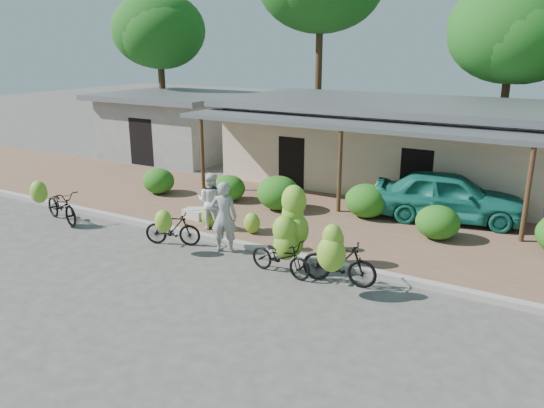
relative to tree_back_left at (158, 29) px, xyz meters
The scene contains 24 objects.
ground 19.97m from the tree_back_left, 43.77° to the right, with size 100.00×100.00×0.00m, color #494643.
sidewalk 17.08m from the tree_back_left, 30.66° to the right, with size 60.00×6.00×0.12m, color #885D49.
curb 18.69m from the tree_back_left, 39.07° to the right, with size 60.00×0.25×0.15m, color #A8A399.
shop_main 14.59m from the tree_back_left, ahead, with size 13.00×8.50×3.35m.
shop_grey 5.78m from the tree_back_left, 38.29° to the right, with size 7.00×6.00×3.15m.
tree_back_left is the anchor object (origin of this frame).
tree_center_right 17.36m from the tree_back_left, 11.63° to the left, with size 5.58×5.49×8.16m.
hedge_0 12.25m from the tree_back_left, 49.89° to the right, with size 1.22×1.10×0.95m, color #135413.
hedge_1 13.74m from the tree_back_left, 38.36° to the right, with size 1.17×1.05×0.91m, color #135413.
hedge_2 15.26m from the tree_back_left, 33.45° to the right, with size 1.48×1.33×1.15m, color #135413.
hedge_3 17.27m from the tree_back_left, 25.85° to the right, with size 1.40×1.26×1.09m, color #135413.
hedge_4 19.76m from the tree_back_left, 25.00° to the right, with size 1.25×1.13×0.98m, color #135413.
bike_far_left 14.83m from the tree_back_left, 62.71° to the right, with size 2.12×1.47×1.46m.
bike_left 17.13m from the tree_back_left, 48.16° to the right, with size 1.67×1.32×1.24m.
bike_center 19.43m from the tree_back_left, 39.57° to the right, with size 1.79×1.24×2.17m.
bike_right 20.72m from the tree_back_left, 37.48° to the right, with size 1.86×1.28×1.69m.
loose_banana_a 16.22m from the tree_back_left, 43.74° to the right, with size 0.51×0.44×0.64m, color #8DBE2F.
loose_banana_b 17.09m from the tree_back_left, 39.81° to the right, with size 0.50×0.43×0.63m, color #8DBE2F.
loose_banana_c 19.08m from the tree_back_left, 34.36° to the right, with size 0.47×0.40×0.59m, color #8DBE2F.
sack_near 15.34m from the tree_back_left, 43.83° to the right, with size 0.85×0.40×0.30m, color silver.
sack_far 15.36m from the tree_back_left, 45.08° to the right, with size 0.75×0.38×0.28m, color silver.
vendor 17.70m from the tree_back_left, 43.36° to the right, with size 0.72×0.47×1.98m, color gray.
bystander 16.14m from the tree_back_left, 43.59° to the right, with size 0.84×0.65×1.73m, color white.
teal_van 18.87m from the tree_back_left, 19.75° to the right, with size 1.85×4.60×1.57m, color #1A7769.
Camera 1 is at (6.53, -9.62, 5.46)m, focal length 35.00 mm.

